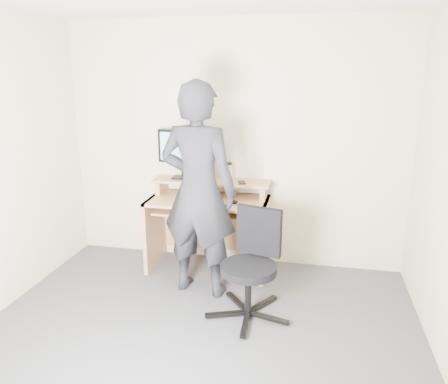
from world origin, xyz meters
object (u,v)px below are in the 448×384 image
at_px(desk, 210,216).
at_px(office_chair, 252,260).
at_px(person, 198,191).
at_px(monitor, 183,150).

height_order(desk, office_chair, desk).
bearing_deg(office_chair, person, 166.26).
xyz_separation_m(desk, monitor, (-0.30, 0.08, 0.66)).
xyz_separation_m(office_chair, person, (-0.53, 0.30, 0.48)).
bearing_deg(monitor, office_chair, -44.42).
relative_size(desk, person, 0.62).
bearing_deg(monitor, person, -59.81).
bearing_deg(monitor, desk, -12.15).
xyz_separation_m(desk, person, (0.03, -0.55, 0.42)).
bearing_deg(person, desk, -78.89).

